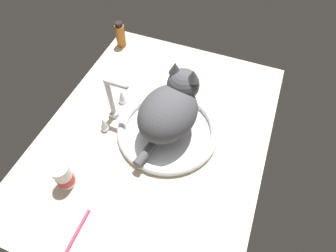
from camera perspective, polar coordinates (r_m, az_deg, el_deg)
The scene contains 7 objects.
countertop at distance 107.49cm, azimuth -2.68°, elevation -2.23°, with size 106.50×81.68×3.00cm, color beige.
sink_basin at distance 105.63cm, azimuth 0.00°, elevation -0.82°, with size 38.06×38.06×3.14cm.
faucet at distance 107.54cm, azimuth -11.06°, elevation 4.60°, with size 18.00×10.49×20.03cm.
cat at distance 97.99cm, azimuth 0.65°, elevation 3.70°, with size 35.49×23.91×22.19cm.
pill_bottle at distance 98.05cm, azimuth -20.35°, elevation -9.54°, with size 5.93×5.93×10.56cm.
amber_bottle at distance 140.85cm, azimuth -9.60°, elevation 17.73°, with size 4.46×4.46×12.37cm.
toothbrush at distance 94.33cm, azimuth -18.40°, elevation -20.43°, with size 16.28×1.31×1.70cm.
Camera 1 is at (-53.63, -26.19, 90.90)cm, focal length 30.13 mm.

